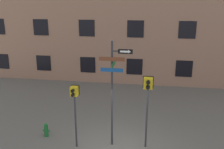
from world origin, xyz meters
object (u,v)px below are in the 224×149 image
at_px(street_sign_pole, 113,86).
at_px(fire_hydrant, 46,130).
at_px(pedestrian_signal_right, 148,92).
at_px(pedestrian_signal_left, 75,101).

bearing_deg(street_sign_pole, fire_hydrant, 176.88).
distance_m(street_sign_pole, fire_hydrant, 3.86).
height_order(street_sign_pole, fire_hydrant, street_sign_pole).
bearing_deg(street_sign_pole, pedestrian_signal_right, 2.08).
bearing_deg(pedestrian_signal_right, fire_hydrant, 178.47).
bearing_deg(pedestrian_signal_left, street_sign_pole, 14.63).
bearing_deg(fire_hydrant, street_sign_pole, -3.12).
distance_m(street_sign_pole, pedestrian_signal_right, 1.37).
xyz_separation_m(street_sign_pole, fire_hydrant, (-3.07, 0.17, -2.33)).
xyz_separation_m(street_sign_pole, pedestrian_signal_left, (-1.50, -0.39, -0.58)).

